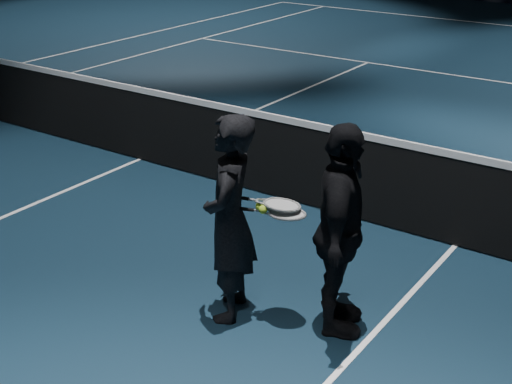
# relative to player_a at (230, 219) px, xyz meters

# --- Properties ---
(floor) EXTENTS (36.00, 36.00, 0.00)m
(floor) POSITION_rel_player_a_xyz_m (-3.02, 2.15, -0.84)
(floor) COLOR #0D2430
(floor) RESTS_ON ground
(court_lines) EXTENTS (10.98, 23.78, 0.01)m
(court_lines) POSITION_rel_player_a_xyz_m (-3.02, 2.15, -0.83)
(court_lines) COLOR white
(court_lines) RESTS_ON floor
(net_mesh) EXTENTS (12.80, 0.02, 0.86)m
(net_mesh) POSITION_rel_player_a_xyz_m (-3.02, 2.15, -0.39)
(net_mesh) COLOR black
(net_mesh) RESTS_ON floor
(net_tape) EXTENTS (12.80, 0.03, 0.07)m
(net_tape) POSITION_rel_player_a_xyz_m (-3.02, 2.15, 0.08)
(net_tape) COLOR white
(net_tape) RESTS_ON net_mesh
(player_a) EXTENTS (0.61, 0.72, 1.67)m
(player_a) POSITION_rel_player_a_xyz_m (0.00, 0.00, 0.00)
(player_a) COLOR black
(player_a) RESTS_ON floor
(player_b) EXTENTS (0.78, 1.06, 1.67)m
(player_b) POSITION_rel_player_a_xyz_m (0.80, 0.29, 0.00)
(player_b) COLOR black
(player_b) RESTS_ON floor
(racket_lower) EXTENTS (0.71, 0.44, 0.03)m
(racket_lower) POSITION_rel_player_a_xyz_m (0.42, 0.16, 0.10)
(racket_lower) COLOR black
(racket_lower) RESTS_ON player_a
(racket_upper) EXTENTS (0.71, 0.48, 0.10)m
(racket_upper) POSITION_rel_player_a_xyz_m (0.36, 0.18, 0.15)
(racket_upper) COLOR black
(racket_upper) RESTS_ON player_b
(tennis_balls) EXTENTS (0.12, 0.10, 0.12)m
(tennis_balls) POSITION_rel_player_a_xyz_m (0.24, 0.09, 0.14)
(tennis_balls) COLOR #AACF2B
(tennis_balls) RESTS_ON racket_upper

